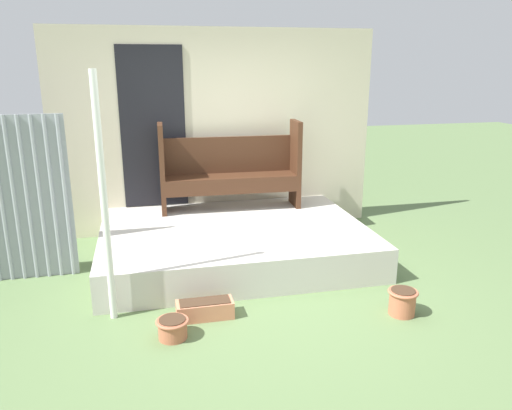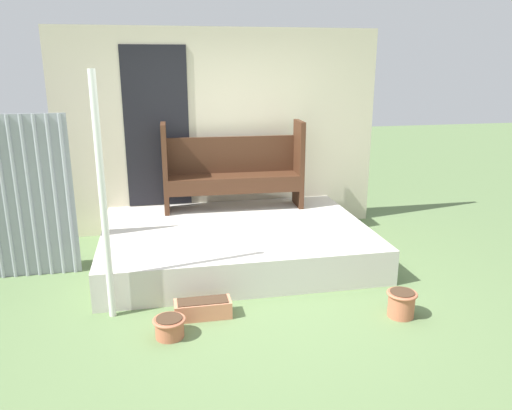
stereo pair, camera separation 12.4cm
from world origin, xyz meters
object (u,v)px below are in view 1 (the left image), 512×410
at_px(bench, 230,167).
at_px(support_post, 104,202).
at_px(flower_pot_middle, 402,301).
at_px(planter_box_rect, 205,309).
at_px(flower_pot_left, 173,327).

bearing_deg(bench, support_post, -124.30).
distance_m(support_post, bench, 2.38).
distance_m(support_post, flower_pot_middle, 2.74).
bearing_deg(support_post, planter_box_rect, -13.16).
distance_m(bench, planter_box_rect, 2.34).
height_order(bench, planter_box_rect, bench).
bearing_deg(flower_pot_left, bench, 69.10).
bearing_deg(planter_box_rect, flower_pot_middle, -10.91).
relative_size(support_post, bench, 1.22).
bearing_deg(planter_box_rect, support_post, 166.84).
distance_m(flower_pot_left, flower_pot_middle, 2.03).
xyz_separation_m(flower_pot_middle, planter_box_rect, (-1.73, 0.33, -0.05)).
height_order(bench, flower_pot_left, bench).
distance_m(support_post, planter_box_rect, 1.28).
height_order(support_post, bench, support_post).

